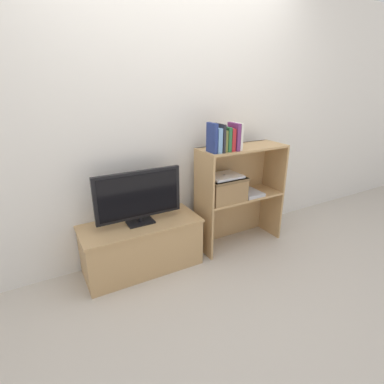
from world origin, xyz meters
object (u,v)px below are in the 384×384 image
at_px(tv, 139,196).
at_px(book_forest, 226,139).
at_px(magazine_stack, 249,193).
at_px(book_charcoal, 220,138).
at_px(book_ivory, 237,136).
at_px(book_crimson, 230,139).
at_px(laptop, 224,176).
at_px(tv_stand, 142,245).
at_px(book_olive, 223,141).
at_px(storage_basket_left, 224,187).
at_px(book_skyblue, 216,140).
at_px(book_navy, 212,138).
at_px(book_plum, 234,137).

bearing_deg(tv, book_forest, -7.46).
distance_m(book_forest, magazine_stack, 0.65).
distance_m(tv, book_charcoal, 0.83).
relative_size(book_forest, book_ivory, 0.88).
distance_m(book_crimson, laptop, 0.35).
height_order(tv_stand, book_forest, book_forest).
xyz_separation_m(book_crimson, book_ivory, (0.07, 0.00, 0.02)).
bearing_deg(book_crimson, magazine_stack, 7.77).
relative_size(book_olive, storage_basket_left, 0.50).
height_order(tv, book_charcoal, book_charcoal).
height_order(book_skyblue, book_olive, book_skyblue).
relative_size(tv, book_skyblue, 3.52).
height_order(book_charcoal, book_olive, book_charcoal).
distance_m(book_navy, storage_basket_left, 0.51).
relative_size(tv, laptop, 2.39).
xyz_separation_m(tv_stand, magazine_stack, (1.10, -0.06, 0.31)).
relative_size(book_forest, book_plum, 0.88).
relative_size(book_olive, book_forest, 0.88).
height_order(book_navy, magazine_stack, book_navy).
distance_m(book_charcoal, storage_basket_left, 0.49).
xyz_separation_m(book_plum, magazine_stack, (0.24, 0.04, -0.58)).
relative_size(book_ivory, magazine_stack, 0.87).
bearing_deg(tv, book_olive, -7.78).
bearing_deg(book_plum, storage_basket_left, 139.41).
distance_m(book_charcoal, book_forest, 0.07).
bearing_deg(book_olive, tv_stand, 172.10).
relative_size(book_crimson, magazine_stack, 0.72).
xyz_separation_m(tv_stand, book_forest, (0.77, -0.10, 0.87)).
xyz_separation_m(book_navy, magazine_stack, (0.47, 0.04, -0.58)).
bearing_deg(book_crimson, book_plum, 0.00).
bearing_deg(tv, book_crimson, -7.10).
bearing_deg(book_ivory, book_charcoal, 180.00).
distance_m(book_olive, book_crimson, 0.07).
height_order(tv_stand, laptop, laptop).
bearing_deg(book_navy, book_skyblue, 0.00).
relative_size(tv, book_forest, 3.53).
distance_m(tv, book_forest, 0.88).
height_order(tv_stand, book_skyblue, book_skyblue).
relative_size(book_navy, book_skyblue, 1.20).
xyz_separation_m(book_navy, book_plum, (0.22, 0.00, -0.01)).
bearing_deg(book_skyblue, laptop, 19.20).
xyz_separation_m(book_navy, book_ivory, (0.26, 0.00, -0.01)).
height_order(book_navy, book_crimson, book_navy).
distance_m(book_olive, laptop, 0.34).
relative_size(book_olive, magazine_stack, 0.68).
height_order(book_crimson, storage_basket_left, book_crimson).
bearing_deg(book_plum, book_navy, 180.00).
distance_m(book_navy, magazine_stack, 0.75).
relative_size(tv, magazine_stack, 2.73).
xyz_separation_m(book_skyblue, book_charcoal, (0.04, -0.00, 0.01)).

